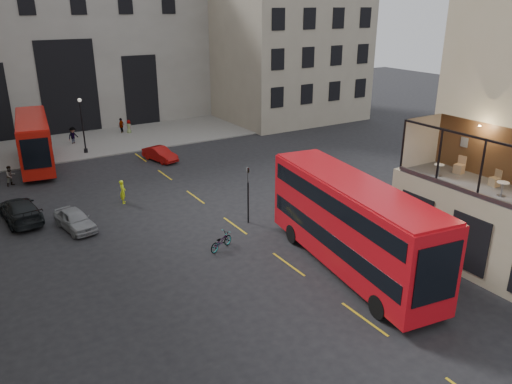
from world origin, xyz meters
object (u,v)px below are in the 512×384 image
cyclist (123,192)px  bus_near (351,221)px  cafe_chair_c (495,181)px  cafe_chair_d (459,168)px  car_a (75,220)px  cafe_table_mid (503,187)px  street_lamp_b (83,129)px  pedestrian_d (129,127)px  car_b (160,154)px  bus_far (34,139)px  bicycle (221,241)px  car_c (20,210)px  pedestrian_a (11,176)px  cafe_table_far (439,168)px  traffic_light_near (248,188)px  pedestrian_c (121,126)px  pedestrian_b (73,136)px

cyclist → bus_near: bearing=-138.7°
cafe_chair_c → cafe_chair_d: 2.34m
car_a → cafe_table_mid: (16.91, -17.51, 4.42)m
street_lamp_b → cyclist: 14.41m
pedestrian_d → cafe_table_mid: cafe_table_mid is taller
cyclist → cafe_chair_d: (14.13, -16.90, 4.03)m
cafe_chair_c → car_b: bearing=105.8°
bus_far → bicycle: size_ratio=5.97×
street_lamp_b → car_c: (-7.64, -13.81, -1.65)m
cafe_table_mid → cafe_chair_d: cafe_chair_d is taller
bus_near → street_lamp_b: bearing=102.2°
bus_near → car_a: size_ratio=3.31×
street_lamp_b → car_b: (5.21, -5.93, -1.76)m
bus_near → car_b: bearing=93.1°
pedestrian_a → cafe_table_far: (19.16, -24.85, 4.23)m
cyclist → cafe_chair_d: bearing=-123.9°
car_b → cafe_chair_d: (8.04, -25.27, 4.26)m
street_lamp_b → bus_far: street_lamp_b is taller
bus_far → pedestrian_a: bearing=-121.5°
pedestrian_a → car_c: bearing=-117.3°
traffic_light_near → cafe_chair_c: size_ratio=4.36×
traffic_light_near → street_lamp_b: (-5.00, 22.00, -0.03)m
pedestrian_a → pedestrian_d: (13.35, 11.56, -0.04)m
car_a → pedestrian_d: 25.13m
car_c → pedestrian_c: 23.72m
cafe_chair_d → street_lamp_b: bearing=113.0°
bicycle → car_a: bearing=17.9°
traffic_light_near → bicycle: (-3.28, -2.39, -1.93)m
pedestrian_a → cafe_table_mid: (19.29, -28.55, 4.27)m
street_lamp_b → cafe_chair_d: bearing=-67.0°
car_a → cafe_table_mid: 24.74m
cyclist → pedestrian_b: pedestrian_b is taller
traffic_light_near → pedestrian_b: traffic_light_near is taller
pedestrian_a → cafe_chair_c: 34.41m
street_lamp_b → car_c: bearing=-119.0°
car_a → bicycle: (6.60, -7.30, -0.17)m
cyclist → cafe_chair_c: 24.07m
street_lamp_b → bicycle: street_lamp_b is taller
car_b → cafe_chair_c: size_ratio=4.45×
pedestrian_b → pedestrian_c: size_ratio=1.04×
traffic_light_near → pedestrian_d: 27.58m
cafe_chair_c → bicycle: bearing=141.1°
bus_near → pedestrian_d: bearing=90.7°
car_a → cafe_chair_c: size_ratio=4.43×
cyclist → pedestrian_a: cyclist is taller
car_b → cafe_chair_c: bearing=-89.2°
bus_far → cafe_chair_d: (17.84, -29.53, 2.44)m
bus_far → traffic_light_near: bearing=-64.7°
bus_near → pedestrian_d: (-0.41, 35.58, -2.04)m
car_b → cafe_chair_d: cafe_chair_d is taller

